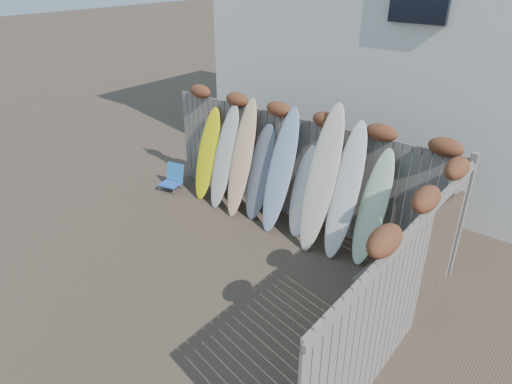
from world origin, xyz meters
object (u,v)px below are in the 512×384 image
Objects in this scene: beach_chair at (173,178)px; surfboard_0 at (207,154)px; lattice_panel at (427,267)px; wooden_crate at (377,299)px.

beach_chair is 1.11m from surfboard_0.
lattice_panel is 0.93× the size of surfboard_0.
lattice_panel is at bearing -6.70° from beach_chair.
lattice_panel reaches higher than wooden_crate.
beach_chair is 0.83× the size of wooden_crate.
wooden_crate is 4.67m from surfboard_0.
surfboard_0 is (0.83, 0.28, 0.68)m from beach_chair.
surfboard_0 is at bearing 18.47° from beach_chair.
beach_chair is at bearing -177.32° from lattice_panel.
wooden_crate is 0.82m from lattice_panel.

